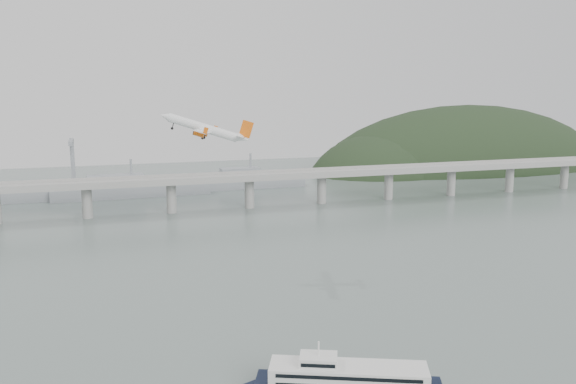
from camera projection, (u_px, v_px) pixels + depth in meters
name	position (u px, v px, depth m)	size (l,w,h in m)	color
ground	(338.00, 326.00, 202.11)	(900.00, 900.00, 0.00)	slate
bridge	(217.00, 183.00, 386.28)	(800.00, 22.00, 23.90)	gray
headland	(477.00, 185.00, 602.10)	(365.00, 155.00, 156.00)	black
ferry	(348.00, 382.00, 155.59)	(74.68, 37.38, 14.88)	black
airliner	(206.00, 129.00, 244.00)	(36.89, 34.24, 13.81)	white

